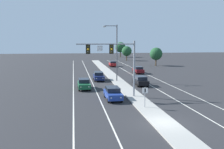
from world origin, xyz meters
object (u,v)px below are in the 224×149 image
street_lamp_median (116,50)px  car_receding_darkred (138,70)px  car_oncoming_blue (113,93)px  tree_far_right_a (120,47)px  median_sign_post (145,94)px  car_receding_black (140,81)px  tree_far_right_c (127,51)px  car_receding_red (113,64)px  tree_far_right_b (156,54)px  overhead_signal_mast (116,57)px  car_oncoming_navy (99,76)px  car_oncoming_green (84,84)px

street_lamp_median → car_receding_darkred: bearing=57.1°
car_oncoming_blue → tree_far_right_a: bearing=78.9°
median_sign_post → street_lamp_median: 19.17m
car_receding_black → tree_far_right_c: size_ratio=0.84×
car_receding_darkred → tree_far_right_a: size_ratio=0.67×
car_receding_black → car_receding_red: (0.19, 31.48, 0.00)m
car_oncoming_blue → tree_far_right_b: size_ratio=0.84×
overhead_signal_mast → tree_far_right_b: overhead_signal_mast is taller
median_sign_post → car_oncoming_navy: bearing=98.5°
median_sign_post → car_oncoming_green: median_sign_post is taller
overhead_signal_mast → street_lamp_median: size_ratio=0.75×
car_oncoming_green → street_lamp_median: bearing=46.9°
car_receding_darkred → tree_far_right_b: 19.66m
car_oncoming_green → car_receding_darkred: same height
street_lamp_median → car_oncoming_green: size_ratio=2.22×
car_oncoming_blue → overhead_signal_mast: bearing=62.4°
street_lamp_median → tree_far_right_b: street_lamp_median is taller
median_sign_post → car_receding_red: bearing=85.7°
median_sign_post → car_receding_red: 45.75m
tree_far_right_a → car_oncoming_green: bearing=-104.6°
tree_far_right_a → tree_far_right_b: tree_far_right_a is taller
car_oncoming_blue → car_oncoming_green: (-3.30, 7.65, 0.00)m
street_lamp_median → car_receding_red: street_lamp_median is taller
tree_far_right_a → tree_far_right_b: size_ratio=1.26×
overhead_signal_mast → car_oncoming_navy: bearing=93.1°
car_oncoming_green → tree_far_right_b: (22.65, 34.04, 2.67)m
car_receding_black → street_lamp_median: bearing=126.7°
street_lamp_median → car_oncoming_blue: street_lamp_median is taller
median_sign_post → tree_far_right_a: size_ratio=0.33×
car_oncoming_green → tree_far_right_c: 57.45m
car_oncoming_green → car_oncoming_navy: bearing=69.5°
car_receding_red → tree_far_right_a: tree_far_right_a is taller
car_oncoming_green → car_receding_black: size_ratio=1.00×
car_oncoming_blue → tree_far_right_b: 46.04m
car_oncoming_green → car_receding_red: 34.60m
car_receding_black → median_sign_post: bearing=-102.9°
tree_far_right_b → car_receding_darkred: bearing=-119.9°
overhead_signal_mast → tree_far_right_c: size_ratio=1.41×
car_oncoming_blue → tree_far_right_a: (16.11, 82.13, 3.57)m
overhead_signal_mast → median_sign_post: size_ratio=3.42×
street_lamp_median → car_oncoming_blue: (-2.66, -14.00, -4.97)m
median_sign_post → tree_far_right_b: 49.29m
car_oncoming_navy → car_receding_black: size_ratio=1.00×
car_oncoming_blue → tree_far_right_b: (19.35, 41.69, 2.67)m
overhead_signal_mast → car_oncoming_green: 8.88m
overhead_signal_mast → tree_far_right_c: bearing=76.9°
tree_far_right_a → car_oncoming_blue: bearing=-101.1°
overhead_signal_mast → street_lamp_median: bearing=80.7°
overhead_signal_mast → street_lamp_median: (2.12, 12.97, 0.45)m
tree_far_right_a → car_receding_red: bearing=-103.5°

